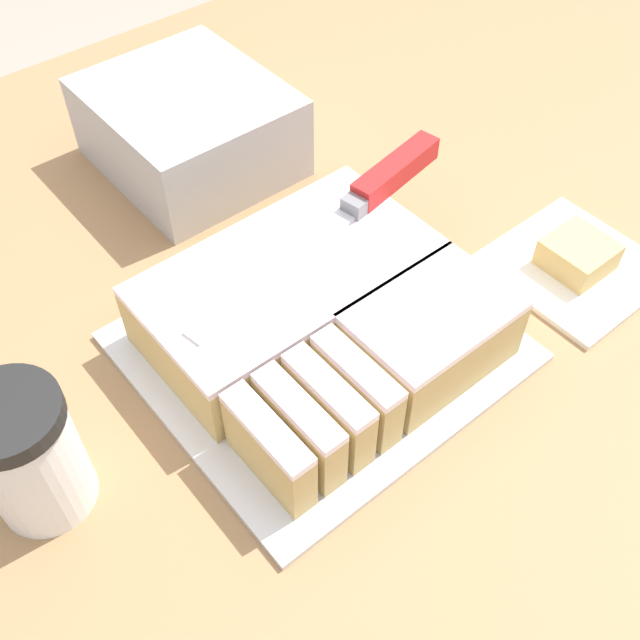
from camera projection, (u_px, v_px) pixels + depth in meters
ground_plane at (338, 623)px, 1.41m from camera, size 8.00×8.00×0.00m
countertop at (344, 509)px, 1.06m from camera, size 1.40×1.10×0.93m
cake_board at (320, 346)px, 0.65m from camera, size 0.29×0.27×0.01m
cake at (321, 315)px, 0.63m from camera, size 0.25×0.23×0.06m
knife at (375, 188)px, 0.67m from camera, size 0.31×0.07×0.02m
coffee_cup at (28, 455)px, 0.52m from camera, size 0.07×0.07×0.11m
paper_napkin at (573, 267)px, 0.71m from camera, size 0.14×0.14×0.01m
brownie at (578, 254)px, 0.70m from camera, size 0.06×0.06×0.03m
storage_box at (190, 128)px, 0.79m from camera, size 0.18×0.20×0.09m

